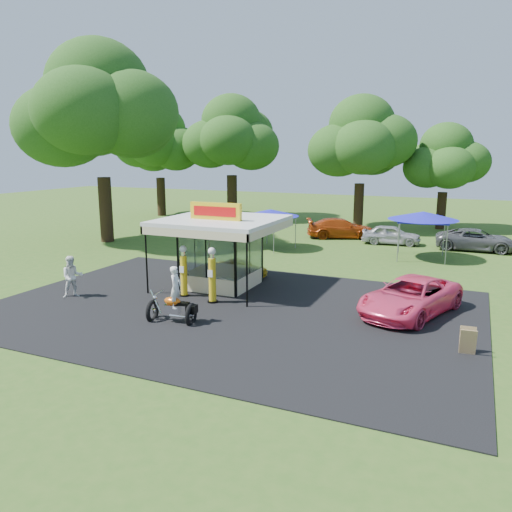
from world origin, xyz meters
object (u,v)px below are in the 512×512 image
object	(u,v)px
a_frame_sign	(468,341)
gas_pump_right	(212,277)
gas_station_kiosk	(221,251)
pink_sedan	(410,297)
motorcycle	(174,300)
bg_car_d	(477,240)
tent_west	(270,213)
tent_east	(423,216)
bg_car_b	(341,228)
spectator_west	(72,277)
bg_car_c	(391,235)
gas_pump_left	(184,272)
kiosk_car	(241,268)

from	to	relation	value
a_frame_sign	gas_pump_right	bearing A→B (deg)	166.34
gas_station_kiosk	gas_pump_right	distance (m)	2.79
gas_station_kiosk	pink_sedan	distance (m)	9.08
motorcycle	pink_sedan	distance (m)	9.47
bg_car_d	tent_west	xyz separation A→B (m)	(-12.92, -4.97, 1.72)
gas_pump_right	tent_east	bearing A→B (deg)	61.34
gas_station_kiosk	bg_car_d	size ratio (longest dim) A/B	1.04
a_frame_sign	pink_sedan	distance (m)	4.19
tent_west	bg_car_b	bearing A→B (deg)	61.53
motorcycle	spectator_west	world-z (taller)	motorcycle
gas_station_kiosk	bg_car_c	distance (m)	16.19
gas_pump_left	a_frame_sign	world-z (taller)	gas_pump_left
pink_sedan	tent_west	xyz separation A→B (m)	(-10.57, 10.81, 1.69)
gas_pump_right	a_frame_sign	bearing A→B (deg)	-8.97
spectator_west	gas_station_kiosk	bearing A→B (deg)	-9.73
spectator_west	bg_car_d	distance (m)	25.62
gas_pump_left	tent_east	bearing A→B (deg)	55.43
kiosk_car	spectator_west	distance (m)	8.46
motorcycle	pink_sedan	xyz separation A→B (m)	(8.20, 4.73, -0.16)
a_frame_sign	tent_west	distance (m)	19.33
motorcycle	tent_east	xyz separation A→B (m)	(7.42, 16.22, 1.75)
gas_pump_right	kiosk_car	world-z (taller)	gas_pump_right
gas_station_kiosk	gas_pump_left	bearing A→B (deg)	-108.94
gas_station_kiosk	spectator_west	bearing A→B (deg)	-140.74
kiosk_car	bg_car_c	size ratio (longest dim) A/B	0.69
a_frame_sign	spectator_west	distance (m)	16.58
bg_car_b	tent_west	world-z (taller)	tent_west
gas_pump_left	kiosk_car	xyz separation A→B (m)	(0.76, 4.42, -0.66)
bg_car_b	a_frame_sign	bearing A→B (deg)	-178.26
motorcycle	tent_east	distance (m)	17.92
a_frame_sign	pink_sedan	world-z (taller)	pink_sedan
bg_car_b	bg_car_d	size ratio (longest dim) A/B	1.00
bg_car_d	pink_sedan	bearing A→B (deg)	171.16
gas_station_kiosk	tent_east	bearing A→B (deg)	52.76
bg_car_c	gas_pump_left	bearing A→B (deg)	153.48
tent_east	gas_station_kiosk	bearing A→B (deg)	-127.24
gas_pump_right	bg_car_c	world-z (taller)	gas_pump_right
kiosk_car	gas_pump_right	bearing A→B (deg)	-169.29
tent_east	gas_pump_right	bearing A→B (deg)	-118.66
gas_pump_left	bg_car_d	distance (m)	21.13
motorcycle	gas_pump_right	bearing A→B (deg)	79.97
gas_pump_left	tent_east	distance (m)	15.90
a_frame_sign	kiosk_car	size ratio (longest dim) A/B	0.32
pink_sedan	bg_car_c	distance (m)	16.11
a_frame_sign	kiosk_car	distance (m)	12.95
spectator_west	bg_car_b	xyz separation A→B (m)	(7.09, 20.65, -0.21)
bg_car_b	bg_car_c	xyz separation A→B (m)	(3.97, -1.19, -0.06)
kiosk_car	pink_sedan	distance (m)	9.45
gas_pump_right	pink_sedan	world-z (taller)	gas_pump_right
gas_station_kiosk	tent_east	distance (m)	13.61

